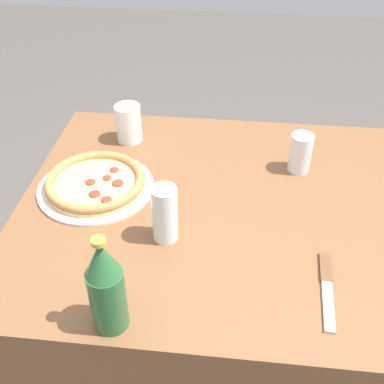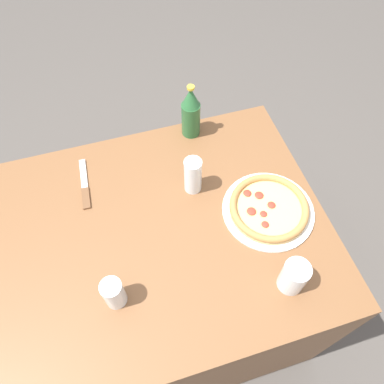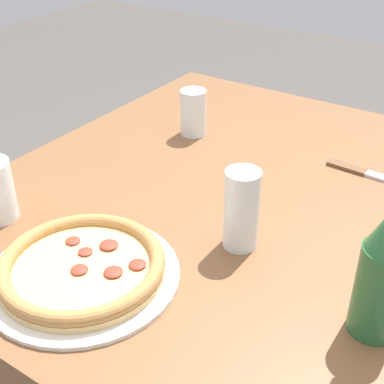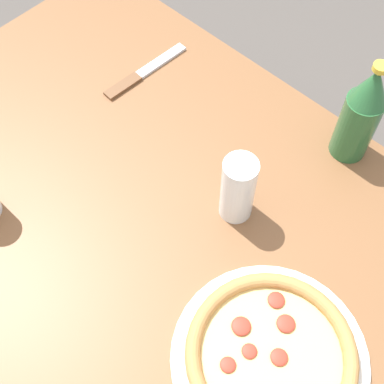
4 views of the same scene
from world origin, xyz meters
name	(u,v)px [view 2 (image 2 of 4)]	position (x,y,z in m)	size (l,w,h in m)	color
ground_plane	(171,302)	(0.00, 0.00, 0.00)	(8.00, 8.00, 0.00)	#4C4742
table	(166,274)	(0.00, 0.00, 0.39)	(1.12, 0.89, 0.78)	brown
pizza_pepperoni	(269,208)	(0.37, -0.03, 0.80)	(0.31, 0.31, 0.04)	silver
glass_orange_juice	(193,177)	(0.16, 0.13, 0.84)	(0.06, 0.06, 0.15)	white
glass_mango_juice	(114,294)	(-0.18, -0.18, 0.83)	(0.06, 0.06, 0.11)	white
glass_water	(293,277)	(0.33, -0.29, 0.83)	(0.08, 0.08, 0.12)	white
beer_bottle	(191,112)	(0.23, 0.39, 0.88)	(0.07, 0.07, 0.23)	#286033
knife	(85,186)	(-0.21, 0.25, 0.78)	(0.04, 0.22, 0.01)	brown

